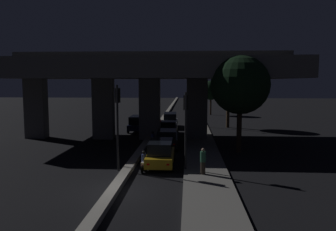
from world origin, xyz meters
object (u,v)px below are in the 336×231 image
Objects in this scene: traffic_light_right_of_median at (186,118)px; car_black_third at (169,128)px; car_grey_second_oncoming at (148,117)px; pedestrian_on_sidewalk at (203,161)px; traffic_light_left_of_median at (118,113)px; car_black_second at (167,138)px; car_white_fourth at (170,120)px; motorcycle_black_filtering_mid at (153,140)px; car_taxi_yellow_lead at (161,153)px; motorcycle_blue_filtering_far at (160,127)px; motorcycle_white_filtering_near at (144,162)px; street_lamp at (190,88)px; car_dark_blue_lead_oncoming at (138,123)px.

car_black_third is (-1.96, 14.64, -2.74)m from traffic_light_right_of_median.
car_grey_second_oncoming is 2.79× the size of pedestrian_on_sidewalk.
traffic_light_left_of_median is 1.15× the size of car_black_second.
motorcycle_black_filtering_mid is at bearing 174.04° from car_white_fourth.
car_black_second is at bearing 179.78° from car_white_fourth.
car_taxi_yellow_lead is 2.21× the size of motorcycle_blue_filtering_far.
car_taxi_yellow_lead is at bearing 23.80° from traffic_light_left_of_median.
car_white_fourth reaches higher than car_black_second.
traffic_light_left_of_median is at bearing 90.58° from motorcycle_white_filtering_near.
street_lamp is at bearing -17.25° from motorcycle_black_filtering_mid.
car_white_fourth is (-0.15, 5.71, 0.21)m from car_black_third.
motorcycle_blue_filtering_far is (-1.27, 14.75, -0.31)m from car_taxi_yellow_lead.
pedestrian_on_sidewalk is (6.80, -17.86, -0.02)m from car_dark_blue_lead_oncoming.
car_black_second is 1.08× the size of car_grey_second_oncoming.
street_lamp reaches higher than motorcycle_white_filtering_near.
traffic_light_right_of_median is at bearing 18.91° from car_dark_blue_lead_oncoming.
motorcycle_blue_filtering_far is (-1.30, 8.37, -0.21)m from car_black_second.
motorcycle_white_filtering_near is (-2.71, -0.08, -2.93)m from traffic_light_right_of_median.
motorcycle_black_filtering_mid is (-1.01, -6.98, -0.16)m from car_black_third.
motorcycle_white_filtering_near is at bearing -98.22° from street_lamp.
car_black_second reaches higher than car_grey_second_oncoming.
car_white_fourth is 5.16m from car_dark_blue_lead_oncoming.
motorcycle_black_filtering_mid is at bearing 79.36° from traffic_light_left_of_median.
car_grey_second_oncoming is at bearing 32.76° from car_white_fourth.
motorcycle_white_filtering_near is at bearing 10.15° from car_dark_blue_lead_oncoming.
car_black_second is at bearing -168.04° from motorcycle_blue_filtering_far.
motorcycle_white_filtering_near is at bearing 170.28° from car_black_second.
traffic_light_left_of_median is at bearing 171.48° from car_white_fourth.
traffic_light_right_of_median is 1.19× the size of car_dark_blue_lead_oncoming.
motorcycle_white_filtering_near is (3.01, -16.74, -0.40)m from car_dark_blue_lead_oncoming.
traffic_light_left_of_median is 0.67× the size of street_lamp.
car_black_second is (0.03, 6.38, -0.10)m from car_taxi_yellow_lead.
car_grey_second_oncoming is at bearing 148.74° from street_lamp.
car_taxi_yellow_lead is at bearing -171.97° from motorcycle_blue_filtering_far.
car_taxi_yellow_lead is 19.17m from car_white_fourth.
car_grey_second_oncoming is at bearing 19.27° from car_black_third.
pedestrian_on_sidewalk is (0.64, -22.90, -3.96)m from street_lamp.
car_taxi_yellow_lead is (-2.17, -20.52, -4.00)m from street_lamp.
car_taxi_yellow_lead is at bearing -178.51° from car_black_third.
motorcycle_black_filtering_mid is (-0.86, -12.69, -0.37)m from car_white_fourth.
car_black_second is 9.18m from pedestrian_on_sidewalk.
car_white_fourth is 2.52× the size of motorcycle_black_filtering_mid.
car_black_third is (-0.26, 7.08, -0.05)m from car_black_second.
motorcycle_white_filtering_near is at bearing 177.59° from car_black_third.
street_lamp is at bearing -63.99° from car_white_fourth.
motorcycle_blue_filtering_far is at bearing 166.53° from car_white_fourth.
car_grey_second_oncoming reaches higher than motorcycle_black_filtering_mid.
car_dark_blue_lead_oncoming is at bearing 21.68° from car_black_second.
traffic_light_left_of_median is 16.31m from motorcycle_blue_filtering_far.
car_grey_second_oncoming reaches higher than motorcycle_white_filtering_near.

